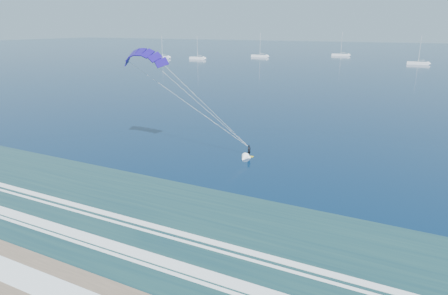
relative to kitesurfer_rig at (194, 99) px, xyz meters
name	(u,v)px	position (x,y,z in m)	size (l,w,h in m)	color
ground	(56,285)	(6.27, -28.18, -7.46)	(900.00, 900.00, 0.00)	#07203D
kitesurfer_rig	(194,99)	(0.00, 0.00, 0.00)	(17.92, 7.10, 14.81)	yellow
sailboat_0	(198,58)	(-82.14, 137.80, -6.78)	(8.66, 2.40, 11.79)	white
sailboat_1	(260,56)	(-59.34, 166.78, -6.77)	(9.64, 2.40, 13.11)	white
sailboat_2	(341,55)	(-21.35, 196.44, -6.77)	(10.04, 2.40, 13.35)	white
sailboat_3	(418,63)	(20.58, 157.68, -6.77)	(9.08, 2.40, 12.55)	white
sailboat_7	(162,57)	(-102.64, 135.56, -6.79)	(8.95, 2.40, 11.67)	white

